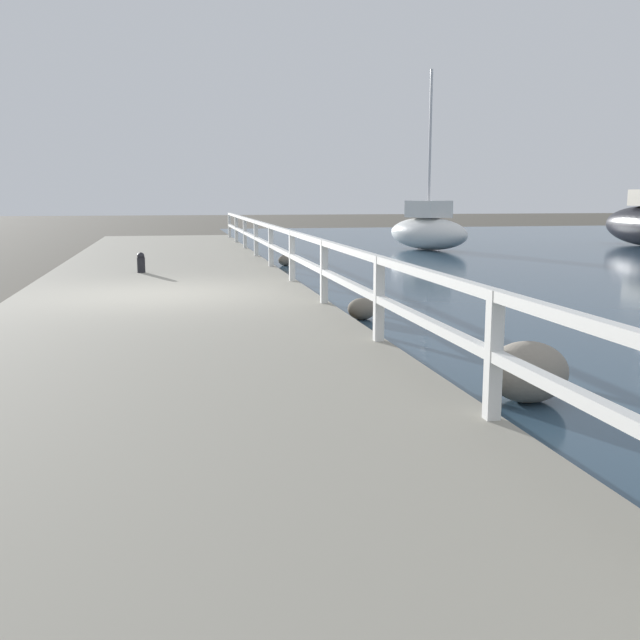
{
  "coord_description": "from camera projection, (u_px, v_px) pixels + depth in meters",
  "views": [
    {
      "loc": [
        0.1,
        -12.12,
        1.84
      ],
      "look_at": [
        2.09,
        -2.12,
        0.14
      ],
      "focal_mm": 42.0,
      "sensor_mm": 36.0,
      "label": 1
    }
  ],
  "objects": [
    {
      "name": "mooring_bollard",
      "position": [
        141.0,
        263.0,
        15.25
      ],
      "size": [
        0.16,
        0.16,
        0.41
      ],
      "color": "black",
      "rests_on": "dock_walkway"
    },
    {
      "name": "dock_walkway",
      "position": [
        166.0,
        303.0,
        11.99
      ],
      "size": [
        4.76,
        36.0,
        0.28
      ],
      "color": "gray",
      "rests_on": "ground"
    },
    {
      "name": "railing",
      "position": [
        306.0,
        253.0,
        12.3
      ],
      "size": [
        0.1,
        32.5,
        0.92
      ],
      "color": "white",
      "rests_on": "dock_walkway"
    },
    {
      "name": "ground_plane",
      "position": [
        167.0,
        311.0,
        12.01
      ],
      "size": [
        120.0,
        120.0,
        0.0
      ],
      "primitive_type": "plane",
      "color": "#4C473D"
    },
    {
      "name": "sailboat_white",
      "position": [
        428.0,
        230.0,
        25.52
      ],
      "size": [
        2.64,
        3.89,
        5.95
      ],
      "rotation": [
        0.0,
        0.0,
        0.37
      ],
      "color": "white",
      "rests_on": "water_surface"
    },
    {
      "name": "boulder_downstream",
      "position": [
        362.0,
        309.0,
        11.2
      ],
      "size": [
        0.44,
        0.39,
        0.33
      ],
      "color": "slate",
      "rests_on": "ground"
    },
    {
      "name": "boulder_far_strip",
      "position": [
        527.0,
        372.0,
        6.72
      ],
      "size": [
        0.73,
        0.66,
        0.55
      ],
      "color": "gray",
      "rests_on": "ground"
    },
    {
      "name": "boulder_upstream",
      "position": [
        286.0,
        260.0,
        19.8
      ],
      "size": [
        0.39,
        0.35,
        0.29
      ],
      "color": "slate",
      "rests_on": "ground"
    }
  ]
}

